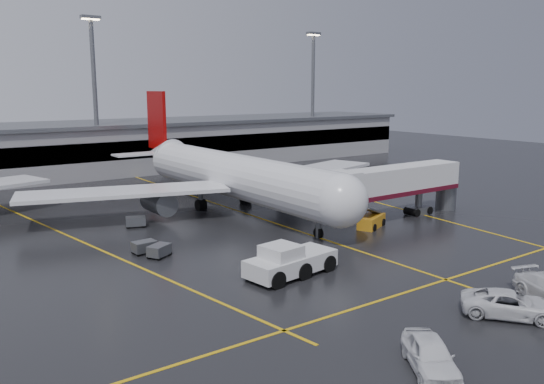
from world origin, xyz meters
TOP-DOWN VIEW (x-y plane):
  - ground at (0.00, 0.00)m, footprint 220.00×220.00m
  - apron_line_centre at (0.00, 0.00)m, footprint 0.25×90.00m
  - apron_line_stop at (0.00, -22.00)m, footprint 60.00×0.25m
  - apron_line_left at (-20.00, 10.00)m, footprint 9.99×69.35m
  - apron_line_right at (18.00, 10.00)m, footprint 7.57×69.64m
  - terminal at (0.00, 47.93)m, footprint 122.00×19.00m
  - light_mast_mid at (-5.00, 42.00)m, footprint 3.00×1.20m
  - light_mast_right at (40.00, 42.00)m, footprint 3.00×1.20m
  - main_airliner at (0.00, 9.70)m, footprint 48.80×45.60m
  - jet_bridge at (11.87, -6.00)m, footprint 19.90×3.40m
  - pushback_tractor at (-9.16, -14.22)m, footprint 7.98×4.18m
  - belt_loader at (7.21, -7.09)m, footprint 4.38×3.18m
  - service_van_a at (-2.48, -28.76)m, footprint 5.88×6.48m
  - service_van_d at (-12.29, -30.27)m, footprint 4.69×5.47m
  - baggage_cart_a at (-15.36, -3.85)m, footprint 2.38×2.12m
  - baggage_cart_b at (-15.95, -2.02)m, footprint 2.08×1.42m
  - baggage_cart_c at (-12.90, 7.40)m, footprint 2.32×1.90m

SIDE VIEW (x-z plane):
  - ground at x=0.00m, z-range 0.00..0.00m
  - apron_line_centre at x=0.00m, z-range 0.00..0.02m
  - apron_line_stop at x=0.00m, z-range 0.00..0.02m
  - apron_line_left at x=-20.00m, z-range 0.00..0.02m
  - apron_line_right at x=18.00m, z-range 0.00..0.02m
  - baggage_cart_a at x=-15.36m, z-range 0.07..1.19m
  - baggage_cart_b at x=-15.95m, z-range 0.07..1.19m
  - baggage_cart_c at x=-12.90m, z-range 0.07..1.19m
  - belt_loader at x=7.21m, z-range -0.65..1.91m
  - service_van_a at x=-2.48m, z-range 0.00..1.68m
  - service_van_d at x=-12.29m, z-range 0.00..1.77m
  - pushback_tractor at x=-9.16m, z-range -0.28..2.45m
  - jet_bridge at x=11.87m, z-range 0.91..6.96m
  - main_airliner at x=0.00m, z-range -2.84..11.26m
  - terminal at x=0.00m, z-range 0.02..8.62m
  - light_mast_mid at x=-5.00m, z-range 1.75..27.20m
  - light_mast_right at x=40.00m, z-range 1.75..27.20m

